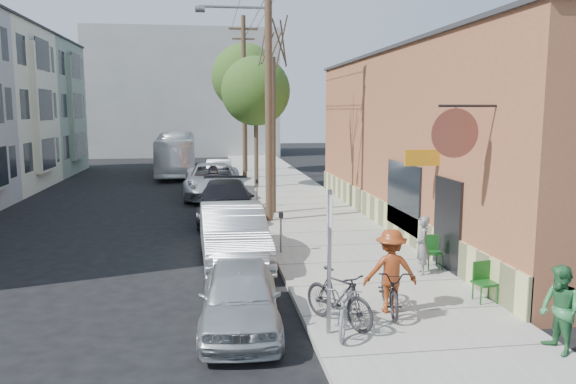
{
  "coord_description": "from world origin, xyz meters",
  "views": [
    {
      "loc": [
        0.11,
        -15.02,
        4.41
      ],
      "look_at": [
        2.94,
        4.65,
        1.5
      ],
      "focal_mm": 35.0,
      "sensor_mm": 36.0,
      "label": 1
    }
  ],
  "objects": [
    {
      "name": "parked_bike_b",
      "position": [
        2.74,
        -4.84,
        0.64
      ],
      "size": [
        1.26,
        1.98,
        0.98
      ],
      "primitive_type": "imported",
      "rotation": [
        0.0,
        0.0,
        -0.36
      ],
      "color": "slate",
      "rests_on": "sidewalk"
    },
    {
      "name": "cafe_building",
      "position": [
        8.99,
        4.99,
        3.3
      ],
      "size": [
        6.6,
        20.2,
        6.61
      ],
      "color": "#975638",
      "rests_on": "ground"
    },
    {
      "name": "patio_chair_a",
      "position": [
        6.11,
        -0.93,
        0.59
      ],
      "size": [
        0.58,
        0.58,
        0.88
      ],
      "primitive_type": null,
      "rotation": [
        0.0,
        0.0,
        -0.16
      ],
      "color": "#144816",
      "rests_on": "sidewalk"
    },
    {
      "name": "utility_pole_far",
      "position": [
        2.45,
        20.52,
        5.34
      ],
      "size": [
        1.8,
        0.28,
        10.0
      ],
      "color": "#503A28",
      "rests_on": "sidewalk"
    },
    {
      "name": "sign_post",
      "position": [
        2.35,
        -4.94,
        1.83
      ],
      "size": [
        0.07,
        0.45,
        2.8
      ],
      "color": "slate",
      "rests_on": "sidewalk"
    },
    {
      "name": "car_1",
      "position": [
        0.8,
        0.93,
        0.84
      ],
      "size": [
        1.99,
        5.19,
        1.69
      ],
      "primitive_type": "imported",
      "rotation": [
        0.0,
        0.0,
        0.04
      ],
      "color": "#A9ADB0",
      "rests_on": "ground"
    },
    {
      "name": "patio_chair_b",
      "position": [
        6.2,
        -3.68,
        0.59
      ],
      "size": [
        0.6,
        0.6,
        0.88
      ],
      "primitive_type": null,
      "rotation": [
        0.0,
        0.0,
        0.22
      ],
      "color": "#144816",
      "rests_on": "sidewalk"
    },
    {
      "name": "patron_grey",
      "position": [
        5.61,
        -1.41,
        0.92
      ],
      "size": [
        0.49,
        0.63,
        1.53
      ],
      "primitive_type": "imported",
      "rotation": [
        0.0,
        0.0,
        -1.82
      ],
      "color": "slate",
      "rests_on": "sidewalk"
    },
    {
      "name": "parked_bike_a",
      "position": [
        2.64,
        -4.53,
        0.71
      ],
      "size": [
        1.42,
        1.88,
        1.13
      ],
      "primitive_type": "imported",
      "rotation": [
        0.0,
        0.0,
        0.54
      ],
      "color": "black",
      "rests_on": "sidewalk"
    },
    {
      "name": "tree_bare",
      "position": [
        2.8,
        8.02,
        3.34
      ],
      "size": [
        0.24,
        0.24,
        6.39
      ],
      "color": "#44392C",
      "rests_on": "sidewalk"
    },
    {
      "name": "car_2",
      "position": [
        0.8,
        7.18,
        0.79
      ],
      "size": [
        2.34,
        5.51,
        1.59
      ],
      "primitive_type": "imported",
      "rotation": [
        0.0,
        0.0,
        -0.02
      ],
      "color": "black",
      "rests_on": "ground"
    },
    {
      "name": "tree_leafy_far",
      "position": [
        2.8,
        24.66,
        6.67
      ],
      "size": [
        4.63,
        4.63,
        8.85
      ],
      "color": "#44392C",
      "rests_on": "sidewalk"
    },
    {
      "name": "cyclist_bike",
      "position": [
        3.9,
        -3.96,
        0.65
      ],
      "size": [
        0.94,
        1.97,
        0.99
      ],
      "primitive_type": "imported",
      "rotation": [
        0.0,
        0.0,
        -0.15
      ],
      "color": "black",
      "rests_on": "sidewalk"
    },
    {
      "name": "ground",
      "position": [
        0.0,
        0.0,
        0.0
      ],
      "size": [
        120.0,
        120.0,
        0.0
      ],
      "primitive_type": "plane",
      "color": "black"
    },
    {
      "name": "car_0",
      "position": [
        0.7,
        -4.11,
        0.67
      ],
      "size": [
        1.81,
        4.03,
        1.35
      ],
      "primitive_type": "imported",
      "rotation": [
        0.0,
        0.0,
        -0.06
      ],
      "color": "#A9AFB1",
      "rests_on": "ground"
    },
    {
      "name": "tree_leafy_mid",
      "position": [
        2.8,
        16.09,
        5.43
      ],
      "size": [
        3.79,
        3.79,
        7.19
      ],
      "color": "#44392C",
      "rests_on": "sidewalk"
    },
    {
      "name": "parking_meter_far",
      "position": [
        2.25,
        9.43,
        0.98
      ],
      "size": [
        0.14,
        0.14,
        1.24
      ],
      "color": "slate",
      "rests_on": "sidewalk"
    },
    {
      "name": "car_3",
      "position": [
        0.37,
        13.51,
        0.86
      ],
      "size": [
        2.86,
        6.2,
        1.72
      ],
      "primitive_type": "imported",
      "rotation": [
        0.0,
        0.0,
        -0.0
      ],
      "color": "#AEAEB6",
      "rests_on": "ground"
    },
    {
      "name": "utility_pole_near",
      "position": [
        2.39,
        6.37,
        5.41
      ],
      "size": [
        3.57,
        0.28,
        10.0
      ],
      "color": "#503A28",
      "rests_on": "sidewalk"
    },
    {
      "name": "parking_meter_near",
      "position": [
        2.25,
        1.32,
        0.98
      ],
      "size": [
        0.14,
        0.14,
        1.24
      ],
      "color": "slate",
      "rests_on": "sidewalk"
    },
    {
      "name": "bus",
      "position": [
        -1.99,
        24.22,
        1.44
      ],
      "size": [
        2.61,
        10.37,
        2.88
      ],
      "primitive_type": "imported",
      "rotation": [
        0.0,
        0.0,
        0.02
      ],
      "color": "white",
      "rests_on": "ground"
    },
    {
      "name": "end_cap_building",
      "position": [
        -2.0,
        42.0,
        6.0
      ],
      "size": [
        18.0,
        8.0,
        12.0
      ],
      "primitive_type": "cube",
      "color": "#9F9F9A",
      "rests_on": "ground"
    },
    {
      "name": "car_4",
      "position": [
        0.8,
        19.26,
        0.71
      ],
      "size": [
        1.66,
        4.35,
        1.42
      ],
      "primitive_type": "imported",
      "rotation": [
        0.0,
        0.0,
        -0.04
      ],
      "color": "#B7B8BF",
      "rests_on": "ground"
    },
    {
      "name": "cyclist",
      "position": [
        3.9,
        -3.96,
        1.04
      ],
      "size": [
        1.2,
        0.75,
        1.78
      ],
      "primitive_type": "imported",
      "rotation": [
        0.0,
        0.0,
        3.07
      ],
      "color": "maroon",
      "rests_on": "sidewalk"
    },
    {
      "name": "sidewalk",
      "position": [
        4.25,
        11.0,
        0.07
      ],
      "size": [
        4.5,
        58.0,
        0.15
      ],
      "primitive_type": "cube",
      "color": "#A2A296",
      "rests_on": "ground"
    },
    {
      "name": "patron_green",
      "position": [
        6.18,
        -6.37,
        0.94
      ],
      "size": [
        0.63,
        0.8,
        1.58
      ],
      "primitive_type": "imported",
      "rotation": [
        0.0,
        0.0,
        -1.52
      ],
      "color": "#2E733E",
      "rests_on": "sidewalk"
    }
  ]
}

